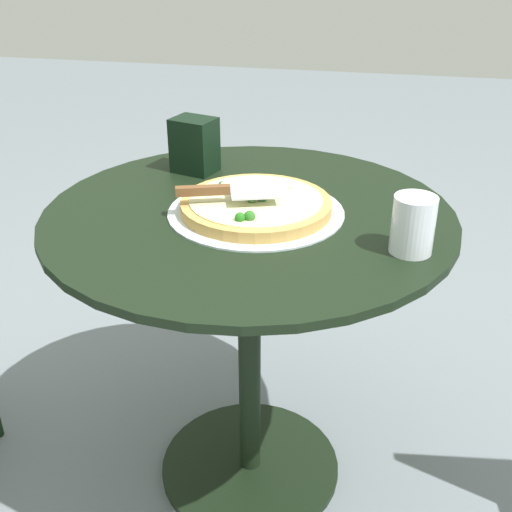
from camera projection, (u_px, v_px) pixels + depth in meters
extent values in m
plane|color=slate|center=(250.00, 467.00, 1.68)|extent=(10.00, 10.00, 0.00)
cylinder|color=black|center=(249.00, 215.00, 1.34)|extent=(0.86, 0.86, 0.02)
cylinder|color=black|center=(250.00, 353.00, 1.51)|extent=(0.05, 0.05, 0.70)
cylinder|color=black|center=(250.00, 465.00, 1.68)|extent=(0.46, 0.46, 0.02)
cylinder|color=silver|center=(256.00, 212.00, 1.33)|extent=(0.37, 0.37, 0.00)
cylinder|color=tan|center=(256.00, 206.00, 1.32)|extent=(0.31, 0.31, 0.02)
cylinder|color=beige|center=(256.00, 200.00, 1.32)|extent=(0.28, 0.28, 0.00)
sphere|color=#316234|center=(262.00, 198.00, 1.30)|extent=(0.02, 0.02, 0.02)
sphere|color=silver|center=(292.00, 187.00, 1.37)|extent=(0.01, 0.01, 0.01)
sphere|color=#F6ECCA|center=(225.00, 186.00, 1.36)|extent=(0.02, 0.02, 0.02)
sphere|color=#386F2F|center=(251.00, 200.00, 1.30)|extent=(0.02, 0.02, 0.02)
sphere|color=#236C1C|center=(240.00, 218.00, 1.22)|extent=(0.02, 0.02, 0.02)
sphere|color=#34622F|center=(222.00, 185.00, 1.37)|extent=(0.02, 0.02, 0.02)
sphere|color=#2A6B21|center=(250.00, 216.00, 1.22)|extent=(0.02, 0.02, 0.02)
sphere|color=beige|center=(276.00, 190.00, 1.34)|extent=(0.02, 0.02, 0.02)
cube|color=silver|center=(255.00, 191.00, 1.30)|extent=(0.11, 0.12, 0.00)
cube|color=brown|center=(203.00, 190.00, 1.28)|extent=(0.05, 0.11, 0.02)
cylinder|color=silver|center=(413.00, 225.00, 1.15)|extent=(0.08, 0.08, 0.11)
cube|color=black|center=(195.00, 145.00, 1.52)|extent=(0.10, 0.12, 0.13)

